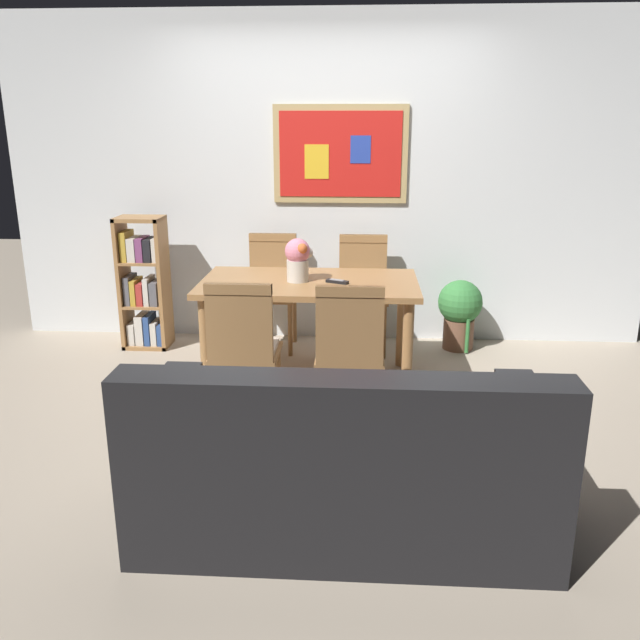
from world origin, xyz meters
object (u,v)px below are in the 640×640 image
at_px(bookshelf, 145,287).
at_px(tv_remote, 337,281).
at_px(leather_couch, 342,468).
at_px(flower_vase, 298,258).
at_px(dining_chair_near_right, 350,344).
at_px(dining_table, 309,295).
at_px(dining_chair_near_left, 243,342).
at_px(potted_ivy, 460,311).
at_px(dining_chair_far_right, 363,283).
at_px(dining_chair_far_left, 272,282).

xyz_separation_m(bookshelf, tv_remote, (1.57, -0.72, 0.24)).
xyz_separation_m(leather_couch, flower_vase, (-0.36, 1.77, 0.58)).
distance_m(dining_chair_near_right, leather_couch, 1.04).
relative_size(dining_table, bookshelf, 1.40).
relative_size(dining_chair_near_left, bookshelf, 0.86).
bearing_deg(dining_table, potted_ivy, 33.50).
bearing_deg(dining_chair_far_right, tv_remote, -102.42).
height_order(dining_table, dining_chair_far_right, dining_chair_far_right).
bearing_deg(dining_table, bookshelf, 154.16).
xyz_separation_m(dining_chair_near_left, bookshelf, (-1.05, 1.42, -0.04)).
relative_size(leather_couch, potted_ivy, 3.11).
xyz_separation_m(dining_chair_far_right, tv_remote, (-0.17, -0.79, 0.20)).
bearing_deg(flower_vase, dining_chair_near_left, -109.27).
height_order(dining_chair_far_right, dining_chair_near_right, same).
distance_m(bookshelf, tv_remote, 1.75).
relative_size(dining_chair_far_left, dining_chair_near_left, 1.00).
height_order(leather_couch, bookshelf, bookshelf).
xyz_separation_m(leather_couch, bookshelf, (-1.66, 2.45, 0.19)).
height_order(dining_chair_near_left, tv_remote, dining_chair_near_left).
relative_size(dining_chair_far_right, potted_ivy, 1.57).
distance_m(dining_chair_near_left, leather_couch, 1.22).
distance_m(dining_chair_far_left, flower_vase, 0.89).
height_order(dining_table, dining_chair_near_left, dining_chair_near_left).
relative_size(potted_ivy, tv_remote, 3.62).
xyz_separation_m(dining_table, tv_remote, (0.19, -0.05, 0.11)).
bearing_deg(dining_chair_near_right, potted_ivy, 60.73).
xyz_separation_m(dining_chair_near_right, tv_remote, (-0.10, 0.71, 0.20)).
bearing_deg(tv_remote, dining_chair_far_right, 77.58).
relative_size(dining_table, dining_chair_near_left, 1.63).
distance_m(dining_chair_near_left, potted_ivy, 2.13).
height_order(flower_vase, tv_remote, flower_vase).
height_order(leather_couch, potted_ivy, leather_couch).
distance_m(leather_couch, flower_vase, 1.89).
xyz_separation_m(dining_chair_near_right, potted_ivy, (0.85, 1.52, -0.22)).
relative_size(dining_chair_far_right, leather_couch, 0.51).
bearing_deg(flower_vase, leather_couch, -78.61).
height_order(dining_chair_far_left, potted_ivy, dining_chair_far_left).
relative_size(dining_chair_far_right, bookshelf, 0.86).
bearing_deg(dining_table, tv_remote, -15.75).
height_order(dining_chair_far_left, bookshelf, bookshelf).
distance_m(bookshelf, potted_ivy, 2.54).
bearing_deg(flower_vase, tv_remote, -8.30).
relative_size(dining_chair_near_left, potted_ivy, 1.57).
bearing_deg(leather_couch, dining_chair_near_right, 89.35).
xyz_separation_m(dining_table, flower_vase, (-0.07, -0.02, 0.26)).
distance_m(dining_chair_far_right, potted_ivy, 0.81).
relative_size(dining_table, flower_vase, 5.05).
distance_m(dining_table, potted_ivy, 1.41).
bearing_deg(dining_chair_far_left, tv_remote, -55.40).
xyz_separation_m(dining_chair_far_right, dining_chair_far_left, (-0.73, 0.01, 0.00)).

